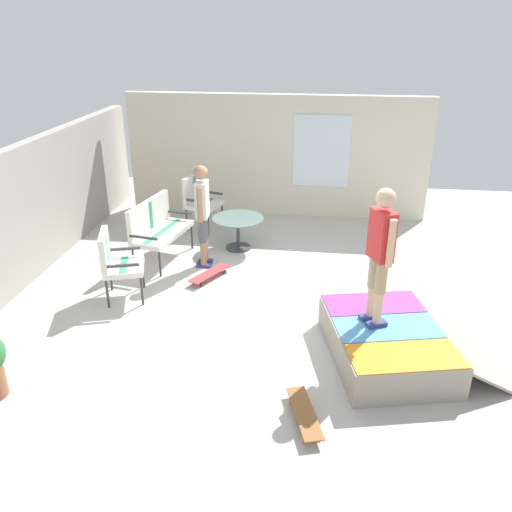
{
  "coord_description": "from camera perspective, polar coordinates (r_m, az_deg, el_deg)",
  "views": [
    {
      "loc": [
        -6.54,
        -0.46,
        3.69
      ],
      "look_at": [
        0.02,
        0.41,
        0.7
      ],
      "focal_mm": 36.74,
      "sensor_mm": 36.0,
      "label": 1
    }
  ],
  "objects": [
    {
      "name": "patio_chair_near_house",
      "position": [
        10.07,
        -6.25,
        6.38
      ],
      "size": [
        0.76,
        0.72,
        1.02
      ],
      "color": "#38383D",
      "rests_on": "ground_plane"
    },
    {
      "name": "skateboard_by_bench",
      "position": [
        8.18,
        -5.08,
        -1.94
      ],
      "size": [
        0.8,
        0.55,
        0.1
      ],
      "color": "#B23838",
      "rests_on": "ground_plane"
    },
    {
      "name": "skate_ramp",
      "position": [
        6.46,
        14.2,
        -9.09
      ],
      "size": [
        2.07,
        2.15,
        0.43
      ],
      "color": "gray",
      "rests_on": "ground_plane"
    },
    {
      "name": "patio_table",
      "position": [
        9.12,
        -1.97,
        3.19
      ],
      "size": [
        0.9,
        0.9,
        0.57
      ],
      "color": "#38383D",
      "rests_on": "ground_plane"
    },
    {
      "name": "person_watching",
      "position": [
        8.32,
        -5.86,
        5.12
      ],
      "size": [
        0.48,
        0.25,
        1.67
      ],
      "color": "navy",
      "rests_on": "ground_plane"
    },
    {
      "name": "person_skater",
      "position": [
        5.96,
        13.4,
        0.83
      ],
      "size": [
        0.44,
        0.33,
        1.64
      ],
      "color": "navy",
      "rests_on": "skate_ramp"
    },
    {
      "name": "patio_bench",
      "position": [
        8.77,
        -10.81,
        3.36
      ],
      "size": [
        1.33,
        0.78,
        1.02
      ],
      "color": "#38383D",
      "rests_on": "ground_plane"
    },
    {
      "name": "skateboard_spare",
      "position": [
        5.51,
        5.29,
        -16.69
      ],
      "size": [
        0.82,
        0.43,
        0.1
      ],
      "color": "brown",
      "rests_on": "ground_plane"
    },
    {
      "name": "ground_plane",
      "position": [
        7.55,
        3.05,
        -5.42
      ],
      "size": [
        12.0,
        12.0,
        0.1
      ],
      "primitive_type": "cube",
      "color": "beige"
    },
    {
      "name": "back_wall_cinderblock",
      "position": [
        8.36,
        -25.3,
        3.24
      ],
      "size": [
        9.0,
        0.2,
        2.03
      ],
      "color": "#9E998E",
      "rests_on": "ground_plane"
    },
    {
      "name": "house_facade",
      "position": [
        10.68,
        2.28,
        10.83
      ],
      "size": [
        0.23,
        6.0,
        2.4
      ],
      "color": "beige",
      "rests_on": "ground_plane"
    },
    {
      "name": "patio_chair_by_wall",
      "position": [
        7.63,
        -15.12,
        -0.35
      ],
      "size": [
        0.75,
        0.71,
        1.02
      ],
      "color": "#38383D",
      "rests_on": "ground_plane"
    }
  ]
}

